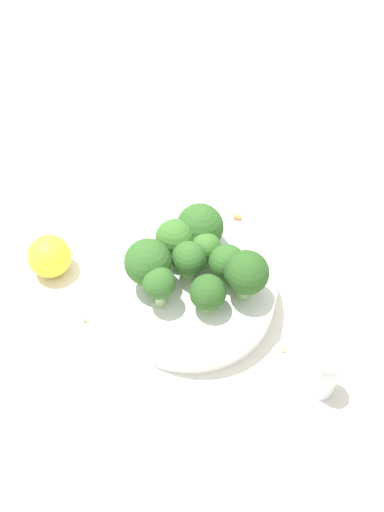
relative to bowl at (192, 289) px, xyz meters
name	(u,v)px	position (x,y,z in m)	size (l,w,h in m)	color
ground_plane	(192,301)	(0.00, 0.00, -0.03)	(3.00, 3.00, 0.00)	silver
bowl	(192,289)	(0.00, 0.00, 0.00)	(0.20, 0.20, 0.05)	white
broccoli_floret_0	(175,239)	(0.01, 0.03, 0.06)	(0.05, 0.05, 0.06)	#8EB770
broccoli_floret_1	(190,260)	(-0.01, 0.00, 0.06)	(0.04, 0.04, 0.05)	#84AD66
broccoli_floret_2	(156,282)	(-0.05, 0.00, 0.06)	(0.04, 0.04, 0.05)	#8EB770
broccoli_floret_3	(208,293)	(-0.02, -0.04, 0.05)	(0.04, 0.04, 0.05)	#8EB770
broccoli_floret_4	(246,274)	(0.01, -0.06, 0.06)	(0.05, 0.05, 0.06)	#8EB770
broccoli_floret_5	(200,228)	(0.04, 0.02, 0.06)	(0.06, 0.06, 0.06)	#8EB770
broccoli_floret_6	(148,263)	(-0.04, 0.03, 0.06)	(0.05, 0.05, 0.07)	#84AD66
broccoli_floret_7	(227,263)	(0.02, -0.03, 0.05)	(0.04, 0.04, 0.05)	#84AD66
broccoli_floret_8	(208,250)	(0.02, 0.00, 0.05)	(0.04, 0.04, 0.05)	#7A9E5B
pepper_shaker	(323,377)	(0.00, -0.18, 0.01)	(0.03, 0.03, 0.06)	silver
lemon_wedge	(49,256)	(-0.08, 0.17, 0.00)	(0.05, 0.05, 0.05)	yellow
almond_crumb_0	(238,216)	(0.15, 0.04, -0.02)	(0.01, 0.01, 0.01)	olive
almond_crumb_1	(284,349)	(0.01, -0.12, -0.02)	(0.01, 0.01, 0.01)	tan
almond_crumb_2	(84,319)	(-0.10, 0.08, -0.02)	(0.01, 0.00, 0.01)	#AD7F4C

